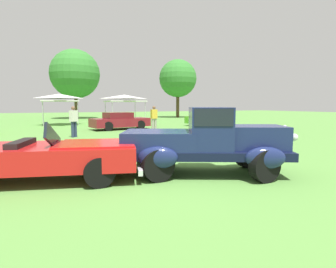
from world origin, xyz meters
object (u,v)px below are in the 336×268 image
(neighbor_convertible, at_px, (47,156))
(canopy_tent_left_field, at_px, (59,97))
(show_car_lime, at_px, (208,118))
(feature_pickup_truck, at_px, (206,140))
(show_car_burgundy, at_px, (120,121))
(spectator_near_truck, at_px, (74,120))
(canopy_tent_center_field, at_px, (124,98))
(spectator_between_cars, at_px, (154,118))

(neighbor_convertible, height_order, canopy_tent_left_field, canopy_tent_left_field)
(show_car_lime, bearing_deg, feature_pickup_truck, -123.34)
(show_car_burgundy, distance_m, spectator_near_truck, 5.00)
(show_car_burgundy, height_order, spectator_near_truck, spectator_near_truck)
(show_car_burgundy, xyz_separation_m, canopy_tent_left_field, (-3.73, 6.19, 1.82))
(canopy_tent_left_field, relative_size, canopy_tent_center_field, 0.88)
(neighbor_convertible, bearing_deg, feature_pickup_truck, -15.92)
(canopy_tent_center_field, bearing_deg, neighbor_convertible, -110.64)
(canopy_tent_left_field, bearing_deg, show_car_lime, -26.63)
(spectator_near_truck, xyz_separation_m, canopy_tent_left_field, (-0.26, 9.78, 1.51))
(show_car_lime, relative_size, spectator_near_truck, 2.30)
(neighbor_convertible, distance_m, show_car_lime, 17.80)
(neighbor_convertible, relative_size, show_car_burgundy, 1.09)
(canopy_tent_center_field, bearing_deg, show_car_burgundy, -108.46)
(canopy_tent_left_field, xyz_separation_m, canopy_tent_center_field, (5.72, -0.24, 0.00))
(spectator_between_cars, relative_size, canopy_tent_center_field, 0.50)
(show_car_lime, xyz_separation_m, spectator_between_cars, (-6.12, -2.84, 0.32))
(neighbor_convertible, distance_m, show_car_burgundy, 13.06)
(feature_pickup_truck, bearing_deg, canopy_tent_left_field, 97.60)
(canopy_tent_center_field, bearing_deg, feature_pickup_truck, -99.29)
(feature_pickup_truck, height_order, canopy_tent_left_field, canopy_tent_left_field)
(spectator_near_truck, height_order, canopy_tent_left_field, canopy_tent_left_field)
(show_car_burgundy, xyz_separation_m, spectator_between_cars, (1.68, -2.43, 0.31))
(spectator_near_truck, relative_size, canopy_tent_center_field, 0.50)
(neighbor_convertible, xyz_separation_m, spectator_between_cars, (6.51, 9.71, 0.33))
(neighbor_convertible, bearing_deg, show_car_burgundy, 68.31)
(spectator_between_cars, bearing_deg, canopy_tent_center_field, 87.89)
(neighbor_convertible, height_order, show_car_lime, neighbor_convertible)
(spectator_near_truck, bearing_deg, canopy_tent_center_field, 60.22)
(neighbor_convertible, xyz_separation_m, spectator_near_truck, (1.36, 8.55, 0.33))
(spectator_near_truck, bearing_deg, show_car_lime, 19.52)
(neighbor_convertible, relative_size, spectator_between_cars, 2.82)
(canopy_tent_left_field, bearing_deg, canopy_tent_center_field, -2.39)
(spectator_near_truck, relative_size, canopy_tent_left_field, 0.57)
(spectator_near_truck, distance_m, canopy_tent_left_field, 9.90)
(canopy_tent_left_field, bearing_deg, neighbor_convertible, -93.43)
(show_car_burgundy, bearing_deg, show_car_lime, 3.02)
(neighbor_convertible, xyz_separation_m, show_car_burgundy, (4.83, 12.14, 0.02))
(neighbor_convertible, height_order, spectator_near_truck, spectator_near_truck)
(show_car_lime, distance_m, spectator_near_truck, 11.96)
(show_car_burgundy, height_order, spectator_between_cars, spectator_between_cars)
(feature_pickup_truck, relative_size, neighbor_convertible, 0.90)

